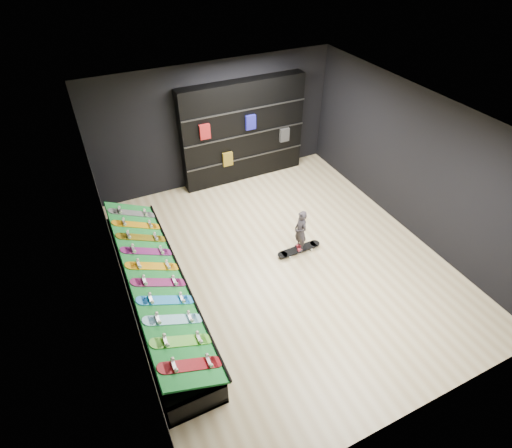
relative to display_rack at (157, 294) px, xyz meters
name	(u,v)px	position (x,y,z in m)	size (l,w,h in m)	color
floor	(282,261)	(2.55, 0.00, -0.25)	(6.00, 7.00, 0.01)	beige
ceiling	(290,123)	(2.55, 0.00, 2.75)	(6.00, 7.00, 0.01)	white
wall_back	(216,125)	(2.55, 3.50, 1.25)	(6.00, 0.02, 3.00)	black
wall_front	(430,358)	(2.55, -3.50, 1.25)	(6.00, 0.02, 3.00)	black
wall_left	(115,250)	(-0.45, 0.00, 1.25)	(0.02, 7.00, 3.00)	black
wall_right	(415,164)	(5.55, 0.00, 1.25)	(0.02, 7.00, 3.00)	black
display_rack	(157,294)	(0.00, 0.00, 0.00)	(0.90, 4.50, 0.50)	black
turf_ramp	(155,275)	(0.05, 0.00, 0.46)	(1.00, 4.50, 0.04)	#116D25
back_shelving	(243,132)	(3.18, 3.32, 1.01)	(3.16, 0.37, 2.53)	black
floor_skateboard	(299,250)	(2.99, 0.11, -0.21)	(0.98, 0.22, 0.09)	black
child	(300,238)	(2.99, 0.11, 0.12)	(0.21, 0.15, 0.56)	black
display_board_0	(191,365)	(0.06, -1.90, 0.49)	(0.98, 0.22, 0.09)	red
display_board_1	(182,341)	(0.06, -1.48, 0.49)	(0.98, 0.22, 0.09)	green
display_board_2	(173,320)	(0.06, -1.06, 0.49)	(0.98, 0.22, 0.09)	#0CB2E5
display_board_3	(166,300)	(0.06, -0.63, 0.49)	(0.98, 0.22, 0.09)	blue
display_board_4	(159,282)	(0.06, -0.21, 0.49)	(0.98, 0.22, 0.09)	#E5198C
display_board_5	(153,266)	(0.06, 0.21, 0.49)	(0.98, 0.22, 0.09)	yellow
display_board_6	(147,251)	(0.06, 0.63, 0.49)	(0.98, 0.22, 0.09)	#2626BF
display_board_7	(142,237)	(0.06, 1.06, 0.49)	(0.98, 0.22, 0.09)	yellow
display_board_8	(137,225)	(0.06, 1.48, 0.49)	(0.98, 0.22, 0.09)	orange
display_board_9	(132,213)	(0.06, 1.90, 0.49)	(0.98, 0.22, 0.09)	black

